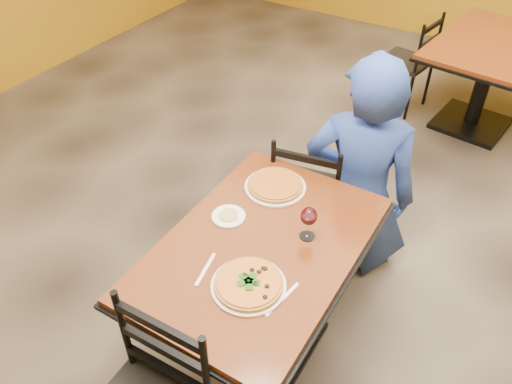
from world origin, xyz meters
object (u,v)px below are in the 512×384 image
Objects in this scene: table_second at (489,65)px; wine_glass at (308,222)px; pizza_far at (275,184)px; pizza_main at (249,283)px; table_main at (260,274)px; plate_main at (249,286)px; plate_far at (275,187)px; side_plate at (229,216)px; chair_second_left at (405,62)px; diner at (363,166)px; chair_main_far at (311,193)px.

table_second is 7.44× the size of wine_glass.
wine_glass reaches higher than pizza_far.
pizza_main is at bearing -70.11° from pizza_far.
table_second is at bearing 83.15° from pizza_main.
plate_main is at bearing -70.70° from table_main.
wine_glass reaches higher than plate_far.
table_main is 3.97× the size of plate_main.
pizza_far reaches higher than table_main.
plate_far is 0.02m from pizza_far.
table_second is at bearing 76.41° from plate_far.
side_plate is at bearing 134.51° from pizza_main.
pizza_main and pizza_far have the same top height.
table_main is at bearing 14.26° from chair_second_left.
pizza_main is (-0.06, -1.11, 0.10)m from diner.
chair_second_left is at bearing 95.52° from plate_main.
chair_second_left reaches higher than plate_main.
pizza_far is (-0.14, 0.38, 0.21)m from table_main.
plate_main is at bearing 0.00° from pizza_main.
side_plate is (-0.22, 0.08, 0.20)m from table_main.
plate_main is 1.00× the size of plate_far.
table_main is at bearing 109.30° from pizza_main.
diner is at bearing 87.00° from pizza_main.
plate_far is 1.11× the size of pizza_far.
diner reaches higher than table_second.
plate_main is at bearing 15.44° from chair_second_left.
plate_main is 0.65m from plate_far.
diner is 4.35× the size of plate_main.
plate_far is at bearing 110.24° from table_main.
side_plate is at bearing 160.73° from table_main.
wine_glass is (0.29, -0.23, 0.08)m from plate_far.
table_second is at bearing -113.69° from diner.
chair_main_far is at bearing 86.28° from plate_far.
pizza_far is (0.00, -0.00, 0.02)m from plate_far.
wine_glass is (0.37, 0.08, 0.08)m from side_plate.
plate_far and side_plate have the same top height.
chair_main_far is at bearing 113.22° from wine_glass.
diner reaches higher than chair_second_left.
table_main is 2.81m from chair_second_left.
chair_second_left reaches higher than pizza_far.
plate_main and side_plate have the same top height.
chair_second_left is 0.63× the size of diner.
side_plate is at bearing -168.35° from wine_glass.
table_main is at bearing -134.90° from wine_glass.
wine_glass is (0.27, -0.63, 0.40)m from chair_main_far.
table_main is at bearing 66.44° from diner.
pizza_main is (-0.36, -3.03, 0.21)m from table_second.
diner is at bearing -99.05° from table_second.
pizza_main is at bearing 15.44° from chair_second_left.
plate_far is 1.72× the size of wine_glass.
wine_glass is (0.15, 0.15, 0.28)m from table_main.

